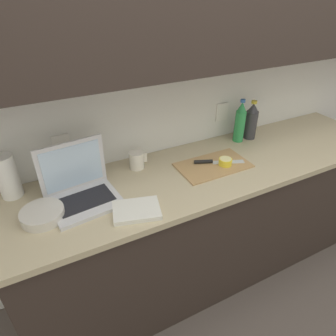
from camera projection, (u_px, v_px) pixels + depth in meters
ground_plane at (205, 266)px, 2.24m from camera, size 12.00×12.00×0.00m
wall_back at (200, 38)px, 1.59m from camera, size 5.20×0.38×2.60m
counter_unit at (212, 219)px, 2.01m from camera, size 2.45×0.62×0.89m
laptop at (80, 187)px, 1.47m from camera, size 0.35×0.30×0.28m
cutting_board at (213, 166)px, 1.76m from camera, size 0.42×0.25×0.01m
knife at (210, 162)px, 1.77m from camera, size 0.29×0.14×0.02m
lemon_half_cut at (225, 162)px, 1.75m from camera, size 0.08×0.08×0.04m
bottle_green_soda at (251, 121)px, 2.01m from camera, size 0.08×0.08×0.26m
bottle_oil_tall at (240, 122)px, 1.97m from camera, size 0.07×0.07×0.29m
measuring_cup at (137, 160)px, 1.72m from camera, size 0.11×0.09×0.10m
bowl_white at (43, 214)px, 1.36m from camera, size 0.19×0.19×0.05m
paper_towel_roll at (7, 177)px, 1.46m from camera, size 0.10×0.10×0.23m
dish_towel at (136, 210)px, 1.40m from camera, size 0.25×0.21×0.02m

